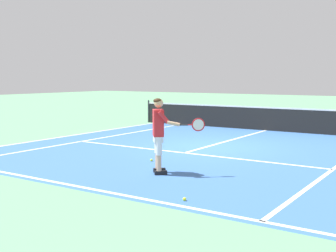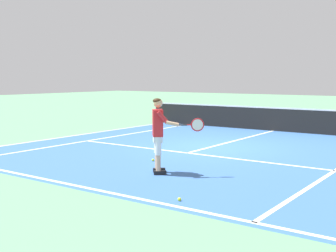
% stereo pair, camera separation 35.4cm
% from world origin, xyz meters
% --- Properties ---
extents(ground_plane, '(80.00, 80.00, 0.00)m').
position_xyz_m(ground_plane, '(0.00, 0.00, 0.00)').
color(ground_plane, '#609E70').
extents(court_inner_surface, '(10.98, 11.30, 0.00)m').
position_xyz_m(court_inner_surface, '(0.00, -0.49, 0.00)').
color(court_inner_surface, '#3866A8').
rests_on(court_inner_surface, ground).
extents(line_baseline, '(10.98, 0.10, 0.01)m').
position_xyz_m(line_baseline, '(0.00, -5.95, 0.00)').
color(line_baseline, white).
rests_on(line_baseline, ground).
extents(line_service, '(8.23, 0.10, 0.01)m').
position_xyz_m(line_service, '(0.00, -1.44, 0.00)').
color(line_service, white).
rests_on(line_service, ground).
extents(line_centre_service, '(0.10, 6.40, 0.01)m').
position_xyz_m(line_centre_service, '(0.00, 1.76, 0.00)').
color(line_centre_service, white).
rests_on(line_centre_service, ground).
extents(line_singles_left, '(0.10, 10.90, 0.01)m').
position_xyz_m(line_singles_left, '(-4.12, -0.49, 0.00)').
color(line_singles_left, white).
rests_on(line_singles_left, ground).
extents(line_doubles_left, '(0.10, 10.90, 0.01)m').
position_xyz_m(line_doubles_left, '(-5.49, -0.49, 0.00)').
color(line_doubles_left, white).
rests_on(line_doubles_left, ground).
extents(tennis_net, '(11.96, 0.08, 1.07)m').
position_xyz_m(tennis_net, '(0.00, 4.96, 0.50)').
color(tennis_net, '#333338').
rests_on(tennis_net, ground).
extents(tennis_player, '(1.18, 0.69, 1.71)m').
position_xyz_m(tennis_player, '(0.93, -4.06, 0.99)').
color(tennis_player, black).
rests_on(tennis_player, ground).
extents(tennis_ball_near_feet, '(0.07, 0.07, 0.07)m').
position_xyz_m(tennis_ball_near_feet, '(-0.07, -2.99, 0.03)').
color(tennis_ball_near_feet, '#CCE02D').
rests_on(tennis_ball_near_feet, ground).
extents(tennis_ball_by_baseline, '(0.07, 0.07, 0.07)m').
position_xyz_m(tennis_ball_by_baseline, '(2.55, -5.64, 0.03)').
color(tennis_ball_by_baseline, '#CCE02D').
rests_on(tennis_ball_by_baseline, ground).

